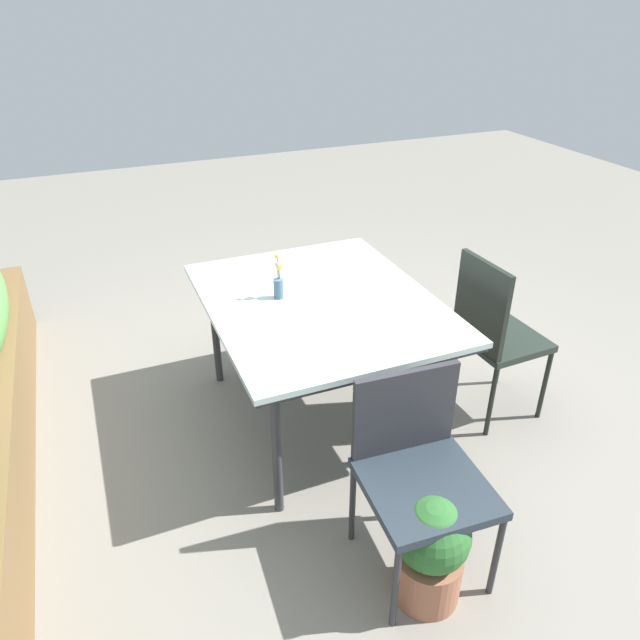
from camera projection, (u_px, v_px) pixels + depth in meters
name	position (u px, v px, depth m)	size (l,w,h in m)	color
ground_plane	(322.00, 409.00, 3.56)	(12.00, 12.00, 0.00)	gray
dining_table	(320.00, 308.00, 3.15)	(1.42, 1.16, 0.78)	#B2C6C1
chair_near_left	(494.00, 330.00, 3.28)	(0.43, 0.43, 0.99)	#222C26
chair_end_left	(418.00, 465.00, 2.43)	(0.52, 0.52, 0.88)	#27313A
flower_vase	(279.00, 281.00, 3.10)	(0.05, 0.05, 0.25)	slate
potted_plant	(431.00, 550.00, 2.36)	(0.30, 0.30, 0.50)	#9E6047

